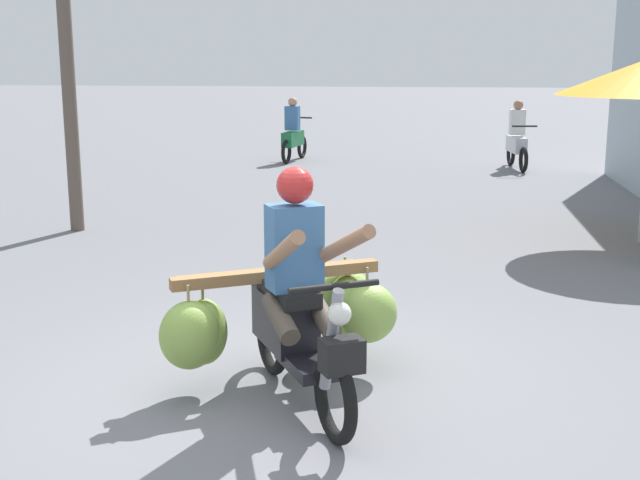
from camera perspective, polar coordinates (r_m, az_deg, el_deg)
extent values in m
plane|color=slate|center=(5.80, -3.81, -10.56)|extent=(120.00, 120.00, 0.00)
torus|color=black|center=(5.04, 1.03, -10.72)|extent=(0.34, 0.53, 0.56)
torus|color=black|center=(6.10, -3.32, -6.58)|extent=(0.34, 0.53, 0.56)
cube|color=black|center=(5.46, -1.00, -8.42)|extent=(0.48, 0.61, 0.08)
cube|color=black|center=(5.76, -2.41, -5.42)|extent=(0.56, 0.70, 0.36)
cube|color=black|center=(5.62, -2.16, -3.52)|extent=(0.52, 0.65, 0.10)
cylinder|color=gray|center=(4.97, 0.78, -6.86)|extent=(0.20, 0.28, 0.69)
cylinder|color=black|center=(4.84, 0.97, -3.20)|extent=(0.51, 0.31, 0.04)
sphere|color=silver|center=(4.81, 1.33, -5.05)|extent=(0.14, 0.14, 0.14)
cube|color=black|center=(4.85, 1.50, -7.89)|extent=(0.29, 0.26, 0.20)
cube|color=black|center=(4.93, 1.05, -7.51)|extent=(0.22, 0.29, 0.04)
cube|color=olive|center=(5.82, -2.92, -2.37)|extent=(1.36, 0.82, 0.08)
cube|color=olive|center=(5.99, -3.47, -2.23)|extent=(1.22, 0.72, 0.06)
ellipsoid|color=#83A746|center=(6.12, 1.79, -5.17)|extent=(0.47, 0.47, 0.60)
cylinder|color=#998459|center=(6.03, 1.81, -2.24)|extent=(0.02, 0.02, 0.10)
ellipsoid|color=#8BAF4E|center=(6.38, 1.69, -4.20)|extent=(0.61, 0.60, 0.52)
cylinder|color=#998459|center=(6.30, 1.71, -1.66)|extent=(0.02, 0.02, 0.12)
ellipsoid|color=#84A847|center=(5.67, -8.89, -6.43)|extent=(0.56, 0.55, 0.47)
cylinder|color=#998459|center=(5.59, -8.98, -3.77)|extent=(0.02, 0.02, 0.14)
ellipsoid|color=#88AC4B|center=(6.07, 3.21, -4.98)|extent=(0.55, 0.52, 0.44)
cylinder|color=#998459|center=(5.99, 3.24, -2.56)|extent=(0.02, 0.02, 0.15)
ellipsoid|color=#82A645|center=(5.80, -7.94, -6.22)|extent=(0.43, 0.41, 0.47)
cylinder|color=#998459|center=(5.71, -8.02, -3.50)|extent=(0.02, 0.02, 0.17)
cube|color=#386699|center=(5.43, -1.77, -0.49)|extent=(0.40, 0.36, 0.56)
sphere|color=#B22626|center=(5.33, -1.72, 3.76)|extent=(0.24, 0.24, 0.24)
cylinder|color=#9E7051|center=(5.18, 1.54, -0.39)|extent=(0.47, 0.65, 0.39)
cylinder|color=#9E7051|center=(5.04, -2.55, -0.75)|extent=(0.38, 0.69, 0.39)
cylinder|color=#4C4238|center=(5.48, 0.07, -5.02)|extent=(0.33, 0.45, 0.27)
cylinder|color=#4C4238|center=(5.39, -2.71, -5.34)|extent=(0.33, 0.45, 0.27)
torus|color=black|center=(19.11, -1.24, 6.39)|extent=(0.16, 0.53, 0.52)
torus|color=black|center=(18.07, -2.31, 6.03)|extent=(0.16, 0.53, 0.52)
cube|color=#196638|center=(18.47, -1.86, 6.92)|extent=(0.38, 0.93, 0.32)
cylinder|color=black|center=(19.01, -1.29, 8.35)|extent=(0.50, 0.12, 0.04)
cube|color=#386699|center=(18.42, -1.89, 8.31)|extent=(0.33, 0.25, 0.52)
sphere|color=tan|center=(18.41, -1.88, 9.40)|extent=(0.20, 0.20, 0.20)
torus|color=black|center=(17.14, 13.72, 5.34)|extent=(0.15, 0.53, 0.52)
torus|color=black|center=(18.20, 12.89, 5.78)|extent=(0.15, 0.53, 0.52)
cube|color=silver|center=(17.74, 13.26, 6.37)|extent=(0.36, 0.92, 0.32)
cylinder|color=black|center=(17.12, 13.79, 7.55)|extent=(0.50, 0.10, 0.04)
cube|color=silver|center=(17.72, 13.32, 7.83)|extent=(0.32, 0.24, 0.52)
sphere|color=#9E7051|center=(17.68, 13.39, 8.95)|extent=(0.20, 0.20, 0.20)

